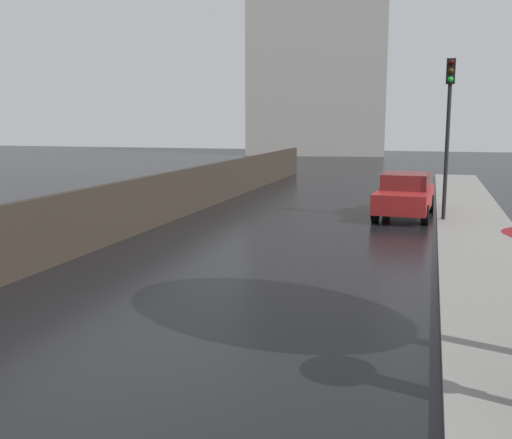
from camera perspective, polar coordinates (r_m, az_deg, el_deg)
The scene contains 4 objects.
ground at distance 7.97m, azimuth -13.87°, elevation -14.65°, with size 120.00×120.00×0.00m, color black.
car_red_near_kerb at distance 20.79m, azimuth 13.91°, elevation 2.27°, with size 1.93×4.23×1.46m.
traffic_light at distance 19.58m, azimuth 17.78°, elevation 9.78°, with size 0.26×0.39×4.91m.
distant_tower at distance 59.66m, azimuth 5.89°, elevation 15.40°, with size 13.53×10.37×19.10m.
Camera 1 is at (3.75, -6.26, 3.21)m, focal length 42.26 mm.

